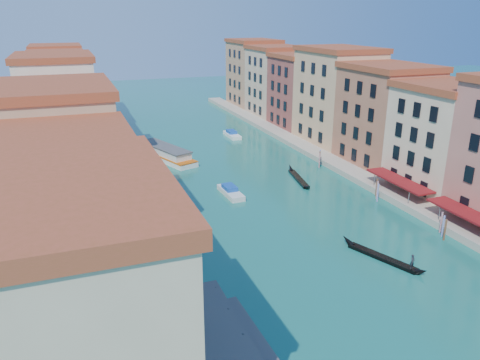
# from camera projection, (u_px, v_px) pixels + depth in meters

# --- Properties ---
(left_bank_palazzos) EXTENTS (12.80, 128.40, 21.00)m
(left_bank_palazzos) POSITION_uv_depth(u_px,v_px,m) (61.00, 127.00, 76.91)
(left_bank_palazzos) COLOR tan
(left_bank_palazzos) RESTS_ON ground
(right_bank_palazzos) EXTENTS (12.80, 128.40, 21.00)m
(right_bank_palazzos) POSITION_uv_depth(u_px,v_px,m) (352.00, 105.00, 95.45)
(right_bank_palazzos) COLOR #9E3C37
(right_bank_palazzos) RESTS_ON ground
(quay) EXTENTS (4.00, 140.00, 1.00)m
(quay) POSITION_uv_depth(u_px,v_px,m) (315.00, 153.00, 95.90)
(quay) COLOR #AB9B89
(quay) RESTS_ON ground
(mooring_poles_right) EXTENTS (1.44, 54.24, 3.20)m
(mooring_poles_right) POSITION_uv_depth(u_px,v_px,m) (428.00, 219.00, 62.64)
(mooring_poles_right) COLOR #502A1B
(mooring_poles_right) RESTS_ON ground
(vaporetto_far) EXTENTS (9.79, 18.01, 2.63)m
(vaporetto_far) POSITION_uv_depth(u_px,v_px,m) (165.00, 153.00, 93.24)
(vaporetto_far) COLOR white
(vaporetto_far) RESTS_ON ground
(gondola_fore) EXTENTS (5.10, 11.12, 2.32)m
(gondola_fore) POSITION_uv_depth(u_px,v_px,m) (382.00, 256.00, 54.72)
(gondola_fore) COLOR black
(gondola_fore) RESTS_ON ground
(gondola_far) EXTENTS (2.97, 11.97, 1.70)m
(gondola_far) POSITION_uv_depth(u_px,v_px,m) (298.00, 178.00, 81.52)
(gondola_far) COLOR black
(gondola_far) RESTS_ON ground
(motorboat_mid) EXTENTS (2.48, 7.05, 1.44)m
(motorboat_mid) POSITION_uv_depth(u_px,v_px,m) (230.00, 191.00, 74.51)
(motorboat_mid) COLOR silver
(motorboat_mid) RESTS_ON ground
(motorboat_far) EXTENTS (2.28, 7.18, 1.48)m
(motorboat_far) POSITION_uv_depth(u_px,v_px,m) (232.00, 134.00, 110.43)
(motorboat_far) COLOR white
(motorboat_far) RESTS_ON ground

